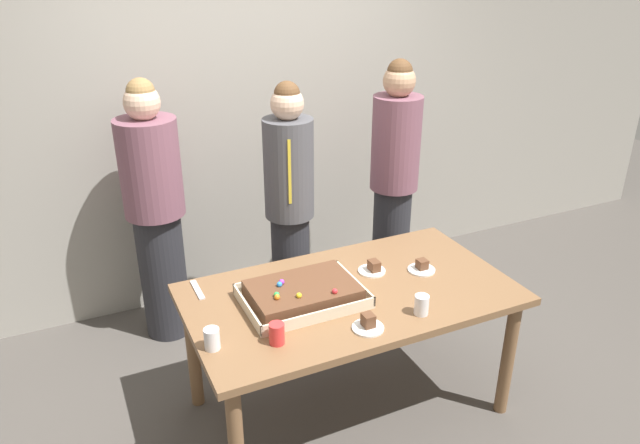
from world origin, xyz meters
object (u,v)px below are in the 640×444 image
(drink_cup_far_end, at_px, (422,305))
(plated_slice_far_left, at_px, (368,324))
(sheet_cake, at_px, (303,294))
(person_green_shirt_behind, at_px, (156,212))
(person_striped_tie_right, at_px, (290,210))
(drink_cup_middle, at_px, (212,339))
(party_table, at_px, (350,306))
(plated_slice_near_left, at_px, (422,267))
(cake_server_utensil, at_px, (197,290))
(person_serving_front, at_px, (394,182))
(plated_slice_near_right, at_px, (373,268))
(drink_cup_nearest, at_px, (277,334))

(drink_cup_far_end, bearing_deg, plated_slice_far_left, 179.69)
(sheet_cake, bearing_deg, person_green_shirt_behind, 112.99)
(person_green_shirt_behind, bearing_deg, person_striped_tie_right, 41.77)
(person_green_shirt_behind, xyz_separation_m, person_striped_tie_right, (0.76, -0.36, 0.01))
(plated_slice_far_left, relative_size, drink_cup_middle, 1.50)
(person_striped_tie_right, bearing_deg, party_table, 18.00)
(party_table, relative_size, drink_cup_middle, 16.80)
(plated_slice_near_left, height_order, drink_cup_far_end, drink_cup_far_end)
(cake_server_utensil, bearing_deg, drink_cup_far_end, -35.93)
(plated_slice_near_left, relative_size, person_serving_front, 0.09)
(drink_cup_far_end, height_order, person_green_shirt_behind, person_green_shirt_behind)
(drink_cup_middle, height_order, person_striped_tie_right, person_striped_tie_right)
(plated_slice_far_left, bearing_deg, sheet_cake, 117.85)
(sheet_cake, xyz_separation_m, drink_cup_far_end, (0.47, -0.34, 0.01))
(sheet_cake, height_order, drink_cup_far_end, sheet_cake)
(drink_cup_middle, bearing_deg, plated_slice_near_right, 17.09)
(sheet_cake, distance_m, plated_slice_far_left, 0.39)
(party_table, distance_m, plated_slice_near_right, 0.27)
(person_green_shirt_behind, bearing_deg, drink_cup_middle, -23.95)
(sheet_cake, distance_m, plated_slice_near_left, 0.72)
(drink_cup_nearest, bearing_deg, cake_server_utensil, 109.32)
(party_table, xyz_separation_m, plated_slice_near_right, (0.20, 0.13, 0.11))
(sheet_cake, distance_m, person_striped_tie_right, 0.85)
(drink_cup_far_end, xyz_separation_m, person_serving_front, (0.60, 1.24, 0.11))
(sheet_cake, bearing_deg, party_table, -3.58)
(drink_cup_middle, bearing_deg, sheet_cake, 19.93)
(plated_slice_far_left, relative_size, person_striped_tie_right, 0.09)
(plated_slice_near_right, height_order, drink_cup_nearest, drink_cup_nearest)
(drink_cup_middle, bearing_deg, plated_slice_far_left, -12.63)
(party_table, relative_size, drink_cup_nearest, 16.80)
(drink_cup_far_end, xyz_separation_m, person_striped_tie_right, (-0.21, 1.15, 0.08))
(sheet_cake, xyz_separation_m, person_green_shirt_behind, (-0.49, 1.16, 0.08))
(person_green_shirt_behind, bearing_deg, plated_slice_near_right, 19.50)
(person_striped_tie_right, bearing_deg, drink_cup_middle, -19.95)
(drink_cup_middle, bearing_deg, person_serving_front, 34.35)
(drink_cup_far_end, distance_m, cake_server_utensil, 1.14)
(plated_slice_near_left, xyz_separation_m, drink_cup_far_end, (-0.24, -0.36, 0.03))
(cake_server_utensil, bearing_deg, drink_cup_middle, -96.93)
(party_table, bearing_deg, person_green_shirt_behind, 122.65)
(drink_cup_middle, bearing_deg, drink_cup_far_end, -9.06)
(plated_slice_near_right, xyz_separation_m, cake_server_utensil, (-0.92, 0.21, -0.02))
(plated_slice_near_right, bearing_deg, sheet_cake, -166.15)
(party_table, xyz_separation_m, person_striped_tie_right, (0.00, 0.82, 0.22))
(drink_cup_far_end, bearing_deg, person_striped_tie_right, 100.18)
(party_table, xyz_separation_m, person_serving_front, (0.81, 0.91, 0.25))
(drink_cup_nearest, xyz_separation_m, drink_cup_middle, (-0.27, 0.08, 0.00))
(plated_slice_near_left, xyz_separation_m, person_green_shirt_behind, (-1.21, 1.14, 0.10))
(plated_slice_far_left, height_order, person_green_shirt_behind, person_green_shirt_behind)
(cake_server_utensil, bearing_deg, person_serving_front, 20.55)
(plated_slice_near_left, distance_m, plated_slice_near_right, 0.27)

